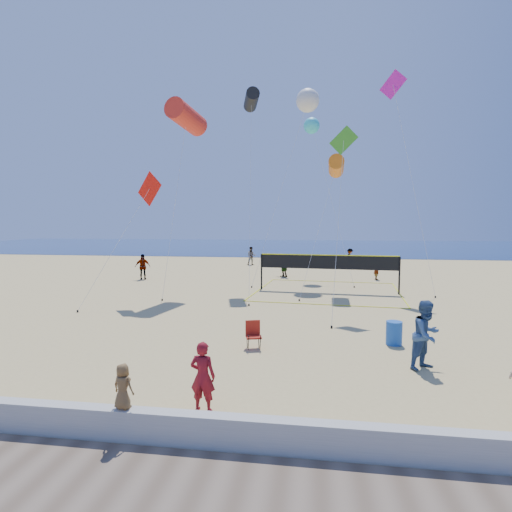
# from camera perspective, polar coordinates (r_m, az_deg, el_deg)

# --- Properties ---
(ground) EXTENTS (120.00, 120.00, 0.00)m
(ground) POSITION_cam_1_polar(r_m,az_deg,el_deg) (10.81, -3.43, -17.46)
(ground) COLOR tan
(ground) RESTS_ON ground
(ocean) EXTENTS (140.00, 50.00, 0.03)m
(ocean) POSITION_cam_1_polar(r_m,az_deg,el_deg) (71.94, 6.63, 1.44)
(ocean) COLOR navy
(ocean) RESTS_ON ground
(seawall) EXTENTS (32.00, 0.30, 0.60)m
(seawall) POSITION_cam_1_polar(r_m,az_deg,el_deg) (8.04, -8.17, -23.35)
(seawall) COLOR #B9B9B4
(seawall) RESTS_ON ground
(woman) EXTENTS (0.59, 0.41, 1.54)m
(woman) POSITION_cam_1_polar(r_m,az_deg,el_deg) (9.08, -7.62, -16.69)
(woman) COLOR maroon
(woman) RESTS_ON ground
(toddler) EXTENTS (0.47, 0.36, 0.86)m
(toddler) POSITION_cam_1_polar(r_m,az_deg,el_deg) (8.24, -18.48, -17.24)
(toddler) COLOR brown
(toddler) RESTS_ON seawall
(bystander_a) EXTENTS (1.20, 1.17, 1.94)m
(bystander_a) POSITION_cam_1_polar(r_m,az_deg,el_deg) (12.30, 23.17, -10.30)
(bystander_a) COLOR #324F7D
(bystander_a) RESTS_ON ground
(far_person_0) EXTENTS (1.16, 0.92, 1.85)m
(far_person_0) POSITION_cam_1_polar(r_m,az_deg,el_deg) (30.11, -15.90, -1.49)
(far_person_0) COLOR gray
(far_person_0) RESTS_ON ground
(far_person_1) EXTENTS (1.39, 1.61, 1.75)m
(far_person_1) POSITION_cam_1_polar(r_m,az_deg,el_deg) (30.38, 4.01, -1.36)
(far_person_1) COLOR gray
(far_person_1) RESTS_ON ground
(far_person_2) EXTENTS (0.45, 0.62, 1.58)m
(far_person_2) POSITION_cam_1_polar(r_m,az_deg,el_deg) (30.16, 16.86, -1.76)
(far_person_2) COLOR gray
(far_person_2) RESTS_ON ground
(far_person_3) EXTENTS (0.96, 0.81, 1.77)m
(far_person_3) POSITION_cam_1_polar(r_m,az_deg,el_deg) (39.08, -0.67, 0.02)
(far_person_3) COLOR gray
(far_person_3) RESTS_ON ground
(far_person_4) EXTENTS (0.82, 1.21, 1.74)m
(far_person_4) POSITION_cam_1_polar(r_m,az_deg,el_deg) (38.08, 13.27, -0.25)
(far_person_4) COLOR gray
(far_person_4) RESTS_ON ground
(camp_chair) EXTENTS (0.59, 0.69, 0.99)m
(camp_chair) POSITION_cam_1_polar(r_m,az_deg,el_deg) (13.27, -0.40, -10.94)
(camp_chair) COLOR #9D1D11
(camp_chair) RESTS_ON ground
(trash_barrel) EXTENTS (0.63, 0.63, 0.79)m
(trash_barrel) POSITION_cam_1_polar(r_m,az_deg,el_deg) (14.42, 19.12, -10.35)
(trash_barrel) COLOR #1B52B3
(trash_barrel) RESTS_ON ground
(volleyball_net) EXTENTS (8.98, 8.84, 2.22)m
(volleyball_net) POSITION_cam_1_polar(r_m,az_deg,el_deg) (24.16, 10.23, -1.48)
(volleyball_net) COLOR black
(volleyball_net) RESTS_ON ground
(kite_0) EXTENTS (1.83, 4.84, 11.07)m
(kite_0) POSITION_cam_1_polar(r_m,az_deg,el_deg) (25.00, -9.88, 18.92)
(kite_0) COLOR red
(kite_0) RESTS_ON ground
(kite_1) EXTENTS (1.66, 8.02, 12.56)m
(kite_1) POSITION_cam_1_polar(r_m,az_deg,el_deg) (27.54, -0.66, 21.39)
(kite_1) COLOR black
(kite_1) RESTS_ON ground
(kite_2) EXTENTS (2.54, 5.03, 8.08)m
(kite_2) POSITION_cam_1_polar(r_m,az_deg,el_deg) (24.91, 11.39, 12.46)
(kite_2) COLOR orange
(kite_2) RESTS_ON ground
(kite_3) EXTENTS (3.11, 3.59, 6.74)m
(kite_3) POSITION_cam_1_polar(r_m,az_deg,el_deg) (21.49, -15.31, 8.65)
(kite_3) COLOR red
(kite_3) RESTS_ON ground
(kite_4) EXTENTS (1.36, 4.24, 8.65)m
(kite_4) POSITION_cam_1_polar(r_m,az_deg,el_deg) (19.59, 12.31, 14.31)
(kite_4) COLOR #379225
(kite_4) RESTS_ON ground
(kite_5) EXTENTS (2.81, 3.24, 13.19)m
(kite_5) POSITION_cam_1_polar(r_m,az_deg,el_deg) (26.86, 19.30, 20.70)
(kite_5) COLOR #D917B0
(kite_5) RESTS_ON ground
(kite_6) EXTENTS (4.20, 5.17, 13.49)m
(kite_6) POSITION_cam_1_polar(r_m,az_deg,el_deg) (30.28, 7.39, 21.16)
(kite_6) COLOR silver
(kite_6) RESTS_ON ground
(kite_7) EXTENTS (3.69, 7.06, 12.23)m
(kite_7) POSITION_cam_1_polar(r_m,az_deg,el_deg) (32.76, 7.95, 17.94)
(kite_7) COLOR #36C9DC
(kite_7) RESTS_ON ground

